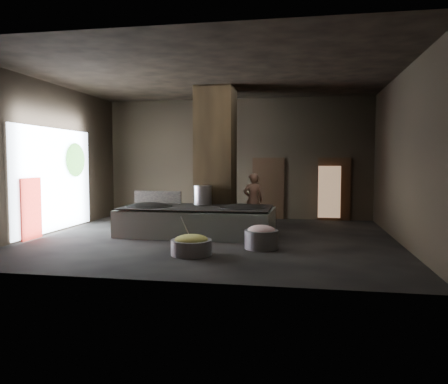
% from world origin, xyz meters
% --- Properties ---
extents(floor, '(10.00, 9.00, 0.10)m').
position_xyz_m(floor, '(0.00, 0.00, -0.05)').
color(floor, black).
rests_on(floor, ground).
extents(ceiling, '(10.00, 9.00, 0.10)m').
position_xyz_m(ceiling, '(0.00, 0.00, 4.55)').
color(ceiling, black).
rests_on(ceiling, back_wall).
extents(back_wall, '(10.00, 0.10, 4.50)m').
position_xyz_m(back_wall, '(0.00, 4.55, 2.25)').
color(back_wall, black).
rests_on(back_wall, ground).
extents(front_wall, '(10.00, 0.10, 4.50)m').
position_xyz_m(front_wall, '(0.00, -4.55, 2.25)').
color(front_wall, black).
rests_on(front_wall, ground).
extents(left_wall, '(0.10, 9.00, 4.50)m').
position_xyz_m(left_wall, '(-5.05, 0.00, 2.25)').
color(left_wall, black).
rests_on(left_wall, ground).
extents(right_wall, '(0.10, 9.00, 4.50)m').
position_xyz_m(right_wall, '(5.05, 0.00, 2.25)').
color(right_wall, black).
rests_on(right_wall, ground).
extents(pillar, '(1.20, 1.20, 4.50)m').
position_xyz_m(pillar, '(-0.30, 1.90, 2.25)').
color(pillar, black).
rests_on(pillar, ground).
extents(hearth_platform, '(4.48, 2.24, 0.77)m').
position_xyz_m(hearth_platform, '(-0.57, 0.44, 0.38)').
color(hearth_platform, '#A6B7A5').
rests_on(hearth_platform, ground).
extents(platform_cap, '(4.32, 2.07, 0.03)m').
position_xyz_m(platform_cap, '(-0.57, 0.44, 0.82)').
color(platform_cap, black).
rests_on(platform_cap, hearth_platform).
extents(wok_left, '(1.39, 1.39, 0.38)m').
position_xyz_m(wok_left, '(-2.02, 0.39, 0.75)').
color(wok_left, black).
rests_on(wok_left, hearth_platform).
extents(wok_left_rim, '(1.42, 1.42, 0.05)m').
position_xyz_m(wok_left_rim, '(-2.02, 0.39, 0.82)').
color(wok_left_rim, black).
rests_on(wok_left_rim, hearth_platform).
extents(wok_right, '(1.30, 1.30, 0.36)m').
position_xyz_m(wok_right, '(0.78, 0.49, 0.75)').
color(wok_right, black).
rests_on(wok_right, hearth_platform).
extents(wok_right_rim, '(1.32, 1.32, 0.05)m').
position_xyz_m(wok_right_rim, '(0.78, 0.49, 0.82)').
color(wok_right_rim, black).
rests_on(wok_right_rim, hearth_platform).
extents(stock_pot, '(0.54, 0.54, 0.58)m').
position_xyz_m(stock_pot, '(-0.52, 0.99, 1.13)').
color(stock_pot, '#A9AAB1').
rests_on(stock_pot, hearth_platform).
extents(splash_guard, '(1.54, 0.10, 0.38)m').
position_xyz_m(splash_guard, '(-2.02, 1.19, 1.03)').
color(splash_guard, black).
rests_on(splash_guard, hearth_platform).
extents(cook, '(0.74, 0.58, 1.77)m').
position_xyz_m(cook, '(0.88, 2.26, 0.89)').
color(cook, '#895B45').
rests_on(cook, ground).
extents(veg_basin, '(1.07, 1.07, 0.35)m').
position_xyz_m(veg_basin, '(-0.04, -2.25, 0.17)').
color(veg_basin, slate).
rests_on(veg_basin, ground).
extents(veg_fill, '(0.78, 0.78, 0.24)m').
position_xyz_m(veg_fill, '(-0.04, -2.25, 0.35)').
color(veg_fill, '#7B9E4C').
rests_on(veg_fill, veg_basin).
extents(ladle, '(0.23, 0.33, 0.67)m').
position_xyz_m(ladle, '(-0.19, -2.10, 0.55)').
color(ladle, '#A9AAB1').
rests_on(ladle, veg_basin).
extents(meat_basin, '(1.07, 1.07, 0.46)m').
position_xyz_m(meat_basin, '(1.48, -1.24, 0.23)').
color(meat_basin, slate).
rests_on(meat_basin, ground).
extents(meat_fill, '(0.69, 0.69, 0.26)m').
position_xyz_m(meat_fill, '(1.48, -1.24, 0.45)').
color(meat_fill, '#BD7172').
rests_on(meat_fill, meat_basin).
extents(doorway_near, '(1.18, 0.08, 2.38)m').
position_xyz_m(doorway_near, '(1.20, 4.45, 1.10)').
color(doorway_near, black).
rests_on(doorway_near, ground).
extents(doorway_near_glow, '(0.81, 0.04, 1.92)m').
position_xyz_m(doorway_near_glow, '(0.94, 4.60, 1.05)').
color(doorway_near_glow, '#8C6647').
rests_on(doorway_near_glow, ground).
extents(doorway_far, '(1.18, 0.08, 2.38)m').
position_xyz_m(doorway_far, '(3.60, 4.45, 1.10)').
color(doorway_far, black).
rests_on(doorway_far, ground).
extents(doorway_far_glow, '(0.79, 0.04, 1.88)m').
position_xyz_m(doorway_far_glow, '(3.42, 4.24, 1.05)').
color(doorway_far_glow, '#8C6647').
rests_on(doorway_far_glow, ground).
extents(left_opening, '(0.04, 4.20, 3.10)m').
position_xyz_m(left_opening, '(-4.95, 0.20, 1.60)').
color(left_opening, white).
rests_on(left_opening, ground).
extents(pavilion_sliver, '(0.05, 0.90, 1.70)m').
position_xyz_m(pavilion_sliver, '(-4.88, -1.10, 0.85)').
color(pavilion_sliver, maroon).
rests_on(pavilion_sliver, ground).
extents(tree_silhouette, '(0.28, 1.10, 1.10)m').
position_xyz_m(tree_silhouette, '(-4.85, 1.30, 2.20)').
color(tree_silhouette, '#194714').
rests_on(tree_silhouette, left_opening).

